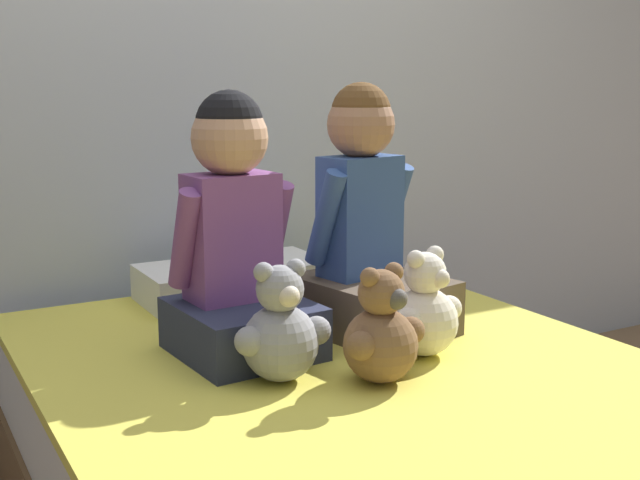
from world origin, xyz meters
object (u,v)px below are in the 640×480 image
child_on_right (366,232)px  teddy_bear_held_by_left_child (281,331)px  pillow_at_headboard (233,280)px  teddy_bear_held_by_right_child (425,311)px  bed (364,475)px  teddy_bear_between_children (382,333)px  child_on_left (235,239)px

child_on_right → teddy_bear_held_by_left_child: child_on_right is taller
child_on_right → pillow_at_headboard: (-0.19, 0.48, -0.22)m
child_on_right → pillow_at_headboard: 0.56m
teddy_bear_held_by_left_child → teddy_bear_held_by_right_child: 0.39m
pillow_at_headboard → teddy_bear_held_by_right_child: bearing=-75.2°
teddy_bear_held_by_left_child → pillow_at_headboard: (0.19, 0.72, -0.06)m
teddy_bear_held_by_right_child → pillow_at_headboard: 0.77m
child_on_right → pillow_at_headboard: size_ratio=1.17×
bed → child_on_right: child_on_right is taller
bed → child_on_right: bearing=57.3°
bed → teddy_bear_between_children: bearing=-88.5°
child_on_right → child_on_left: bearing=168.9°
child_on_right → bed: bearing=-133.6°
pillow_at_headboard → teddy_bear_between_children: bearing=-89.9°
teddy_bear_between_children → bed: bearing=78.7°
child_on_left → teddy_bear_held_by_left_child: (0.00, -0.24, -0.17)m
teddy_bear_held_by_left_child → pillow_at_headboard: bearing=76.5°
teddy_bear_between_children → child_on_right: bearing=49.7°
child_on_left → teddy_bear_between_children: size_ratio=2.40×
child_on_right → teddy_bear_between_children: (-0.19, -0.36, -0.16)m
teddy_bear_held_by_right_child → bed: bearing=173.7°
teddy_bear_held_by_left_child → teddy_bear_held_by_right_child: bearing=-1.3°
teddy_bear_held_by_right_child → pillow_at_headboard: size_ratio=0.47×
bed → teddy_bear_held_by_left_child: size_ratio=6.79×
bed → child_on_left: 0.65m
teddy_bear_between_children → pillow_at_headboard: (-0.00, 0.84, -0.06)m
bed → teddy_bear_held_by_left_child: 0.43m
child_on_left → teddy_bear_held_by_left_child: size_ratio=2.33×
teddy_bear_held_by_left_child → teddy_bear_held_by_right_child: size_ratio=1.03×
pillow_at_headboard → child_on_left: bearing=-112.2°
child_on_left → pillow_at_headboard: 0.57m
teddy_bear_between_children → pillow_at_headboard: 0.84m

